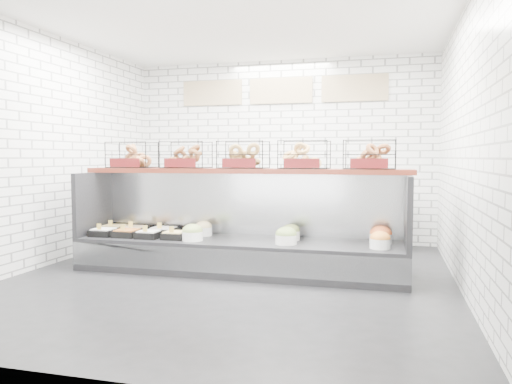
# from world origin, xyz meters

# --- Properties ---
(ground) EXTENTS (5.50, 5.50, 0.00)m
(ground) POSITION_xyz_m (0.00, 0.00, 0.00)
(ground) COLOR black
(ground) RESTS_ON ground
(room_shell) EXTENTS (5.02, 5.51, 3.01)m
(room_shell) POSITION_xyz_m (0.00, 0.60, 2.06)
(room_shell) COLOR white
(room_shell) RESTS_ON ground
(display_case) EXTENTS (4.00, 0.90, 1.20)m
(display_case) POSITION_xyz_m (-0.02, 0.34, 0.33)
(display_case) COLOR black
(display_case) RESTS_ON ground
(bagel_shelf) EXTENTS (4.10, 0.50, 0.40)m
(bagel_shelf) POSITION_xyz_m (-0.00, 0.52, 1.38)
(bagel_shelf) COLOR #501A11
(bagel_shelf) RESTS_ON display_case
(prep_counter) EXTENTS (4.00, 0.60, 1.20)m
(prep_counter) POSITION_xyz_m (-0.01, 2.43, 0.47)
(prep_counter) COLOR #93969B
(prep_counter) RESTS_ON ground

